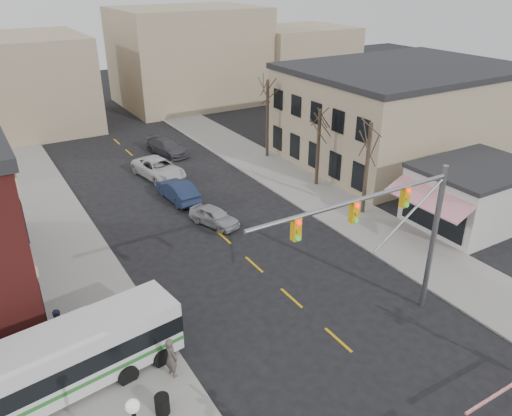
{
  "coord_description": "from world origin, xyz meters",
  "views": [
    {
      "loc": [
        -13.24,
        -12.26,
        16.27
      ],
      "look_at": [
        0.47,
        10.54,
        3.5
      ],
      "focal_mm": 35.0,
      "sensor_mm": 36.0,
      "label": 1
    }
  ],
  "objects_px": {
    "car_d": "(167,147)",
    "pedestrian_far": "(60,327)",
    "car_c": "(159,169)",
    "pedestrian_near": "(171,357)",
    "traffic_signal_mast": "(394,223)",
    "trash_bin": "(162,404)",
    "car_a": "(214,216)",
    "car_b": "(178,191)",
    "transit_bus": "(47,368)"
  },
  "relations": [
    {
      "from": "trash_bin",
      "to": "car_b",
      "type": "bearing_deg",
      "value": 65.27
    },
    {
      "from": "transit_bus",
      "to": "car_d",
      "type": "height_order",
      "value": "transit_bus"
    },
    {
      "from": "pedestrian_far",
      "to": "car_c",
      "type": "bearing_deg",
      "value": 32.13
    },
    {
      "from": "traffic_signal_mast",
      "to": "pedestrian_far",
      "type": "bearing_deg",
      "value": 154.5
    },
    {
      "from": "car_c",
      "to": "pedestrian_near",
      "type": "height_order",
      "value": "pedestrian_near"
    },
    {
      "from": "car_b",
      "to": "pedestrian_near",
      "type": "relative_size",
      "value": 2.44
    },
    {
      "from": "transit_bus",
      "to": "car_a",
      "type": "xyz_separation_m",
      "value": [
        12.89,
        10.64,
        -1.0
      ]
    },
    {
      "from": "pedestrian_far",
      "to": "pedestrian_near",
      "type": "bearing_deg",
      "value": -76.21
    },
    {
      "from": "traffic_signal_mast",
      "to": "car_d",
      "type": "bearing_deg",
      "value": 89.08
    },
    {
      "from": "transit_bus",
      "to": "car_a",
      "type": "height_order",
      "value": "transit_bus"
    },
    {
      "from": "pedestrian_near",
      "to": "car_d",
      "type": "bearing_deg",
      "value": -33.91
    },
    {
      "from": "car_c",
      "to": "car_b",
      "type": "bearing_deg",
      "value": -104.14
    },
    {
      "from": "car_b",
      "to": "pedestrian_far",
      "type": "bearing_deg",
      "value": 45.4
    },
    {
      "from": "trash_bin",
      "to": "transit_bus",
      "type": "bearing_deg",
      "value": 138.77
    },
    {
      "from": "car_d",
      "to": "traffic_signal_mast",
      "type": "bearing_deg",
      "value": -105.63
    },
    {
      "from": "trash_bin",
      "to": "car_b",
      "type": "height_order",
      "value": "car_b"
    },
    {
      "from": "traffic_signal_mast",
      "to": "trash_bin",
      "type": "height_order",
      "value": "traffic_signal_mast"
    },
    {
      "from": "car_d",
      "to": "car_a",
      "type": "bearing_deg",
      "value": -114.82
    },
    {
      "from": "car_c",
      "to": "car_d",
      "type": "xyz_separation_m",
      "value": [
        2.86,
        5.2,
        -0.07
      ]
    },
    {
      "from": "pedestrian_far",
      "to": "car_b",
      "type": "bearing_deg",
      "value": 23.62
    },
    {
      "from": "pedestrian_near",
      "to": "pedestrian_far",
      "type": "relative_size",
      "value": 1.05
    },
    {
      "from": "car_a",
      "to": "car_b",
      "type": "distance_m",
      "value": 5.23
    },
    {
      "from": "traffic_signal_mast",
      "to": "pedestrian_near",
      "type": "distance_m",
      "value": 11.62
    },
    {
      "from": "car_a",
      "to": "pedestrian_near",
      "type": "relative_size",
      "value": 1.97
    },
    {
      "from": "car_d",
      "to": "pedestrian_far",
      "type": "relative_size",
      "value": 2.67
    },
    {
      "from": "trash_bin",
      "to": "car_b",
      "type": "relative_size",
      "value": 0.18
    },
    {
      "from": "car_b",
      "to": "pedestrian_far",
      "type": "relative_size",
      "value": 2.55
    },
    {
      "from": "pedestrian_near",
      "to": "traffic_signal_mast",
      "type": "bearing_deg",
      "value": -113.55
    },
    {
      "from": "car_b",
      "to": "pedestrian_far",
      "type": "xyz_separation_m",
      "value": [
        -11.31,
        -12.6,
        0.27
      ]
    },
    {
      "from": "car_d",
      "to": "pedestrian_far",
      "type": "height_order",
      "value": "pedestrian_far"
    },
    {
      "from": "pedestrian_far",
      "to": "traffic_signal_mast",
      "type": "bearing_deg",
      "value": -49.97
    },
    {
      "from": "car_c",
      "to": "pedestrian_near",
      "type": "bearing_deg",
      "value": -119.12
    },
    {
      "from": "trash_bin",
      "to": "car_b",
      "type": "xyz_separation_m",
      "value": [
        8.76,
        19.01,
        0.25
      ]
    },
    {
      "from": "trash_bin",
      "to": "pedestrian_near",
      "type": "height_order",
      "value": "pedestrian_near"
    },
    {
      "from": "trash_bin",
      "to": "pedestrian_near",
      "type": "xyz_separation_m",
      "value": [
        1.14,
        1.74,
        0.56
      ]
    },
    {
      "from": "transit_bus",
      "to": "trash_bin",
      "type": "xyz_separation_m",
      "value": [
        3.62,
        -3.17,
        -1.12
      ]
    },
    {
      "from": "trash_bin",
      "to": "car_c",
      "type": "bearing_deg",
      "value": 69.22
    },
    {
      "from": "car_a",
      "to": "car_d",
      "type": "xyz_separation_m",
      "value": [
        2.78,
        15.6,
        0.07
      ]
    },
    {
      "from": "car_a",
      "to": "car_d",
      "type": "distance_m",
      "value": 15.85
    },
    {
      "from": "car_a",
      "to": "pedestrian_far",
      "type": "bearing_deg",
      "value": -167.57
    },
    {
      "from": "trash_bin",
      "to": "car_d",
      "type": "xyz_separation_m",
      "value": [
        12.05,
        29.41,
        0.18
      ]
    },
    {
      "from": "car_a",
      "to": "pedestrian_far",
      "type": "distance_m",
      "value": 13.94
    },
    {
      "from": "car_b",
      "to": "car_d",
      "type": "xyz_separation_m",
      "value": [
        3.29,
        10.4,
        -0.06
      ]
    },
    {
      "from": "car_b",
      "to": "car_d",
      "type": "distance_m",
      "value": 10.91
    },
    {
      "from": "transit_bus",
      "to": "car_a",
      "type": "bearing_deg",
      "value": 39.54
    },
    {
      "from": "car_d",
      "to": "car_c",
      "type": "bearing_deg",
      "value": -133.54
    },
    {
      "from": "pedestrian_far",
      "to": "trash_bin",
      "type": "bearing_deg",
      "value": -92.81
    },
    {
      "from": "car_b",
      "to": "car_c",
      "type": "xyz_separation_m",
      "value": [
        0.43,
        5.2,
        0.01
      ]
    },
    {
      "from": "trash_bin",
      "to": "car_a",
      "type": "relative_size",
      "value": 0.22
    },
    {
      "from": "pedestrian_near",
      "to": "car_a",
      "type": "bearing_deg",
      "value": -46.33
    }
  ]
}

